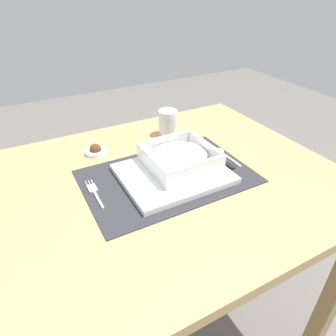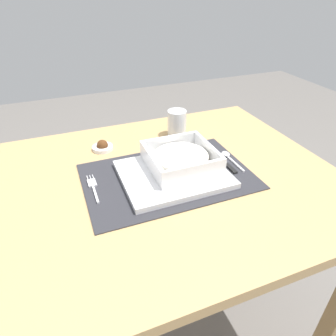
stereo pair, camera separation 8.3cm
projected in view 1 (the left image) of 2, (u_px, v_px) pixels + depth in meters
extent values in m
plane|color=slate|center=(171.00, 322.00, 1.25)|extent=(6.00, 6.00, 0.00)
cube|color=tan|center=(172.00, 180.00, 0.86)|extent=(0.93, 0.78, 0.03)
cube|color=#A48252|center=(335.00, 292.00, 0.97)|extent=(0.05, 0.05, 0.71)
cube|color=#A48252|center=(32.00, 244.00, 1.15)|extent=(0.05, 0.05, 0.71)
cube|color=#A48252|center=(211.00, 183.00, 1.48)|extent=(0.05, 0.05, 0.71)
cube|color=#2D2D33|center=(168.00, 177.00, 0.85)|extent=(0.46, 0.31, 0.00)
cube|color=white|center=(172.00, 174.00, 0.84)|extent=(0.29, 0.24, 0.02)
cube|color=white|center=(179.00, 164.00, 0.86)|extent=(0.18, 0.18, 0.01)
cube|color=white|center=(152.00, 163.00, 0.81)|extent=(0.01, 0.18, 0.04)
cube|color=white|center=(205.00, 148.00, 0.88)|extent=(0.01, 0.18, 0.04)
cube|color=white|center=(196.00, 170.00, 0.78)|extent=(0.16, 0.01, 0.04)
cube|color=white|center=(165.00, 143.00, 0.91)|extent=(0.16, 0.01, 0.04)
cylinder|color=silver|center=(179.00, 158.00, 0.85)|extent=(0.15, 0.15, 0.03)
cube|color=silver|center=(99.00, 200.00, 0.75)|extent=(0.01, 0.07, 0.00)
cube|color=silver|center=(92.00, 188.00, 0.79)|extent=(0.02, 0.04, 0.00)
cylinder|color=silver|center=(86.00, 184.00, 0.81)|extent=(0.00, 0.02, 0.00)
cylinder|color=silver|center=(89.00, 183.00, 0.81)|extent=(0.00, 0.02, 0.00)
cylinder|color=silver|center=(92.00, 182.00, 0.82)|extent=(0.00, 0.02, 0.00)
cube|color=silver|center=(232.00, 160.00, 0.91)|extent=(0.01, 0.09, 0.00)
ellipsoid|color=silver|center=(220.00, 151.00, 0.96)|extent=(0.02, 0.03, 0.01)
cube|color=black|center=(228.00, 164.00, 0.89)|extent=(0.01, 0.06, 0.01)
cube|color=silver|center=(214.00, 154.00, 0.94)|extent=(0.01, 0.08, 0.00)
cylinder|color=white|center=(168.00, 123.00, 1.04)|extent=(0.06, 0.06, 0.09)
cylinder|color=maroon|center=(168.00, 128.00, 1.05)|extent=(0.05, 0.05, 0.05)
cylinder|color=white|center=(96.00, 152.00, 0.95)|extent=(0.07, 0.07, 0.01)
sphere|color=#593319|center=(95.00, 149.00, 0.95)|extent=(0.04, 0.04, 0.04)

